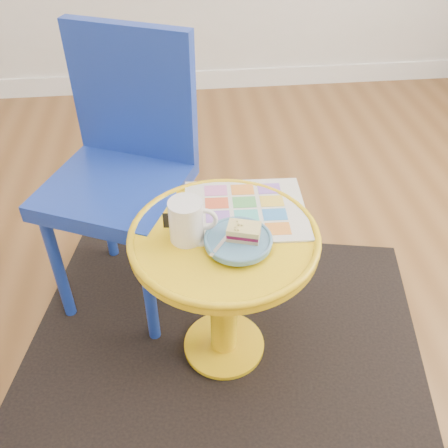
{
  "coord_description": "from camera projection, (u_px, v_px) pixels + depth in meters",
  "views": [
    {
      "loc": [
        -0.09,
        -1.07,
        1.39
      ],
      "look_at": [
        0.02,
        -0.05,
        0.54
      ],
      "focal_mm": 40.0,
      "sensor_mm": 36.0,
      "label": 1
    }
  ],
  "objects": [
    {
      "name": "floor",
      "position": [
        217.0,
        335.0,
        1.71
      ],
      "size": [
        4.0,
        4.0,
        0.0
      ],
      "primitive_type": "plane",
      "color": "brown",
      "rests_on": "ground"
    },
    {
      "name": "plate",
      "position": [
        238.0,
        241.0,
        1.31
      ],
      "size": [
        0.18,
        0.18,
        0.02
      ],
      "color": "#5388AF",
      "rests_on": "newspaper"
    },
    {
      "name": "side_table",
      "position": [
        224.0,
        272.0,
        1.45
      ],
      "size": [
        0.52,
        0.52,
        0.5
      ],
      "color": "yellow",
      "rests_on": "ground"
    },
    {
      "name": "cake_slice",
      "position": [
        244.0,
        232.0,
        1.3
      ],
      "size": [
        0.1,
        0.08,
        0.04
      ],
      "rotation": [
        0.0,
        0.0,
        -0.29
      ],
      "color": "#D3BC8C",
      "rests_on": "plate"
    },
    {
      "name": "mug",
      "position": [
        187.0,
        220.0,
        1.31
      ],
      "size": [
        0.13,
        0.09,
        0.12
      ],
      "rotation": [
        0.0,
        0.0,
        -0.13
      ],
      "color": "white",
      "rests_on": "side_table"
    },
    {
      "name": "rug",
      "position": [
        224.0,
        346.0,
        1.67
      ],
      "size": [
        1.49,
        1.34,
        0.01
      ],
      "primitive_type": "cube",
      "rotation": [
        0.0,
        0.0,
        -0.2
      ],
      "color": "black",
      "rests_on": "ground"
    },
    {
      "name": "fork",
      "position": [
        226.0,
        239.0,
        1.31
      ],
      "size": [
        0.09,
        0.13,
        0.0
      ],
      "rotation": [
        0.0,
        0.0,
        -0.61
      ],
      "color": "silver",
      "rests_on": "plate"
    },
    {
      "name": "chair",
      "position": [
        124.0,
        161.0,
        1.58
      ],
      "size": [
        0.54,
        0.54,
        0.93
      ],
      "rotation": [
        0.0,
        0.0,
        -0.42
      ],
      "color": "#18339E",
      "rests_on": "ground"
    },
    {
      "name": "newspaper",
      "position": [
        245.0,
        210.0,
        1.44
      ],
      "size": [
        0.36,
        0.31,
        0.01
      ],
      "primitive_type": "cube",
      "rotation": [
        0.0,
        0.0,
        -0.05
      ],
      "color": "silver",
      "rests_on": "side_table"
    }
  ]
}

